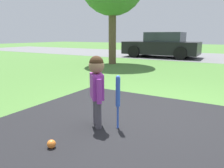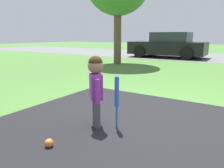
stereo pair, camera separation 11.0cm
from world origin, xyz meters
name	(u,v)px [view 1 (the left image)]	position (x,y,z in m)	size (l,w,h in m)	color
ground_plane	(166,116)	(0.00, 0.00, 0.00)	(60.00, 60.00, 0.00)	#477533
street_strip	(222,58)	(0.00, 10.51, 0.00)	(40.00, 6.00, 0.01)	slate
child	(97,81)	(-0.71, -0.86, 0.63)	(0.30, 0.30, 0.97)	#4C4751
baseball_bat	(118,95)	(-0.43, -0.79, 0.47)	(0.06, 0.06, 0.73)	blue
sports_ball	(51,144)	(-0.80, -1.63, 0.05)	(0.10, 0.10, 0.10)	orange
parked_car	(162,46)	(-3.05, 9.05, 0.66)	(4.19, 2.18, 1.39)	black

